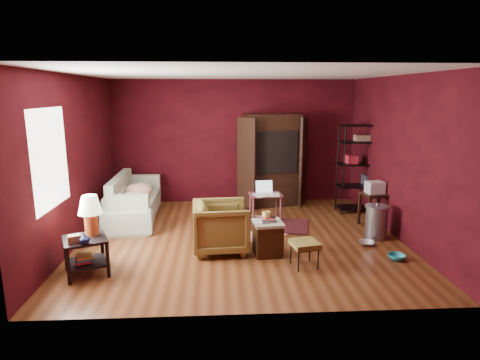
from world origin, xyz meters
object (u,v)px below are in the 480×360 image
(armchair, at_px, (221,224))
(hamper, at_px, (268,238))
(side_table, at_px, (88,227))
(sofa, at_px, (133,198))
(wire_shelving, at_px, (361,165))
(tv_armoire, at_px, (272,158))
(laptop_desk, at_px, (265,197))

(armchair, bearing_deg, hamper, -109.90)
(side_table, relative_size, hamper, 1.78)
(side_table, bearing_deg, armchair, 20.33)
(sofa, height_order, side_table, side_table)
(side_table, height_order, wire_shelving, wire_shelving)
(armchair, distance_m, tv_armoire, 2.99)
(laptop_desk, bearing_deg, armchair, -124.94)
(sofa, xyz_separation_m, tv_armoire, (2.92, 0.92, 0.62))
(hamper, xyz_separation_m, wire_shelving, (2.25, 2.23, 0.74))
(hamper, bearing_deg, sofa, 141.37)
(side_table, distance_m, hamper, 2.66)
(laptop_desk, xyz_separation_m, tv_armoire, (0.27, 1.13, 0.59))
(sofa, height_order, armchair, sofa)
(hamper, bearing_deg, laptop_desk, 84.57)
(laptop_desk, bearing_deg, wire_shelving, 7.70)
(armchair, relative_size, hamper, 1.42)
(armchair, xyz_separation_m, wire_shelving, (2.97, 2.02, 0.58))
(armchair, relative_size, side_table, 0.80)
(side_table, bearing_deg, hamper, 10.32)
(side_table, distance_m, laptop_desk, 3.56)
(armchair, xyz_separation_m, laptop_desk, (0.90, 1.55, 0.04))
(hamper, height_order, wire_shelving, wire_shelving)
(tv_armoire, bearing_deg, sofa, -173.20)
(laptop_desk, relative_size, tv_armoire, 0.38)
(sofa, xyz_separation_m, side_table, (-0.11, -2.46, 0.22))
(sofa, distance_m, side_table, 2.47)
(laptop_desk, distance_m, wire_shelving, 2.20)
(tv_armoire, bearing_deg, side_table, -142.55)
(armchair, distance_m, wire_shelving, 3.64)
(side_table, bearing_deg, tv_armoire, 48.13)
(armchair, height_order, laptop_desk, armchair)
(laptop_desk, bearing_deg, hamper, -100.35)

